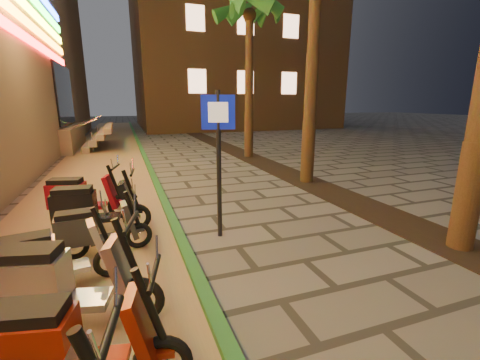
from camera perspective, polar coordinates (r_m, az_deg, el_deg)
name	(u,v)px	position (r m, az deg, el deg)	size (l,w,h in m)	color
parking_strip	(99,177)	(11.81, -23.73, 0.57)	(3.40, 60.00, 0.01)	#8C7251
green_curb	(151,172)	(11.80, -15.52, 1.45)	(0.18, 60.00, 0.10)	#246029
planting_strip	(347,199)	(8.76, 18.53, -3.22)	(1.20, 40.00, 0.02)	black
palm_d	(250,15)	(14.94, 1.70, 27.23)	(2.97, 3.02, 7.16)	#472D19
pedestrian_sign	(219,145)	(5.68, -3.83, 6.24)	(0.58, 0.17, 2.66)	black
scooter_6	(63,346)	(3.30, -28.99, -24.44)	(1.67, 0.78, 1.18)	black
scooter_7	(56,283)	(4.14, -29.87, -15.65)	(1.81, 0.86, 1.27)	black
scooter_8	(50,259)	(4.96, -30.75, -11.95)	(1.55, 0.67, 1.09)	black
scooter_9	(93,230)	(5.73, -24.72, -8.08)	(1.48, 0.54, 1.04)	black
scooter_10	(90,208)	(6.65, -25.11, -4.46)	(1.74, 0.65, 1.22)	black
scooter_11	(80,197)	(7.57, -26.56, -2.65)	(1.68, 0.80, 1.18)	black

